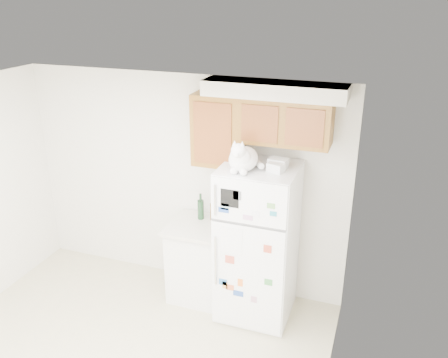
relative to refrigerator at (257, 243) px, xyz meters
The scene contains 8 objects.
room_shell 1.82m from the refrigerator, 123.11° to the right, with size 3.84×4.04×2.52m.
refrigerator is the anchor object (origin of this frame).
base_counter 0.79m from the refrigerator, behind, with size 0.64×0.64×0.92m.
cat 1.00m from the refrigerator, 129.40° to the right, with size 0.34×0.49×0.35m.
storage_box_back 0.92m from the refrigerator, 13.39° to the left, with size 0.18×0.13×0.10m, color white.
storage_box_front 0.91m from the refrigerator, 21.50° to the right, with size 0.15×0.11×0.09m, color white.
bottle_green 0.78m from the refrigerator, 164.12° to the left, with size 0.07×0.07×0.30m, color #19381E, non-canonical shape.
bottle_amber 0.66m from the refrigerator, 158.65° to the left, with size 0.06×0.06×0.26m, color #593814, non-canonical shape.
Camera 1 is at (2.14, -2.60, 3.34)m, focal length 38.00 mm.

